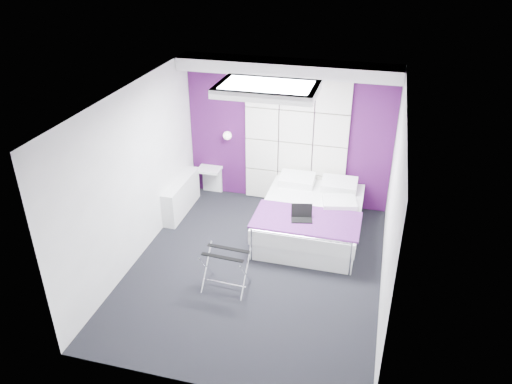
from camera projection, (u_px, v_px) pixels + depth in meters
The scene contains 15 objects.
floor at pixel (256, 269), 7.36m from camera, with size 4.40×4.40×0.00m, color black.
ceiling at pixel (256, 98), 6.14m from camera, with size 4.40×4.40×0.00m, color white.
wall_back at pixel (288, 133), 8.62m from camera, with size 3.60×3.60×0.00m, color silver.
wall_left at pixel (135, 176), 7.15m from camera, with size 4.40×4.40×0.00m, color silver.
wall_right at pixel (392, 208), 6.34m from camera, with size 4.40×4.40×0.00m, color silver.
accent_wall at pixel (288, 134), 8.62m from camera, with size 3.58×0.02×2.58m, color #441048.
soffit at pixel (287, 68), 7.84m from camera, with size 3.58×0.50×0.20m, color white.
headboard at pixel (296, 142), 8.60m from camera, with size 1.80×0.08×2.30m, color silver, non-canonical shape.
skylight at pixel (267, 88), 6.67m from camera, with size 1.36×0.86×0.12m, color white, non-canonical shape.
wall_lamp at pixel (228, 135), 8.78m from camera, with size 0.15×0.15×0.15m, color white.
radiator at pixel (181, 196), 8.71m from camera, with size 0.22×1.20×0.60m, color white.
bed at pixel (311, 218), 8.08m from camera, with size 1.62×1.95×0.69m.
nightstand at pixel (209, 170), 9.16m from camera, with size 0.42×0.33×0.05m, color white.
luggage_rack at pixel (226, 270), 6.85m from camera, with size 0.60×0.44×0.59m.
laptop at pixel (302, 215), 7.54m from camera, with size 0.32×0.23×0.23m.
Camera 1 is at (1.52, -5.76, 4.47)m, focal length 35.00 mm.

